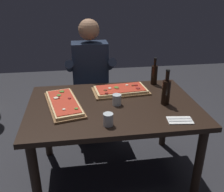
% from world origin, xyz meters
% --- Properties ---
extents(ground_plane, '(6.40, 6.40, 0.00)m').
position_xyz_m(ground_plane, '(0.00, 0.00, 0.00)').
color(ground_plane, '#2D2D33').
extents(dining_table, '(1.40, 0.96, 0.74)m').
position_xyz_m(dining_table, '(0.00, 0.00, 0.64)').
color(dining_table, black).
rests_on(dining_table, ground_plane).
extents(pizza_rectangular_front, '(0.52, 0.32, 0.05)m').
position_xyz_m(pizza_rectangular_front, '(0.11, 0.24, 0.76)').
color(pizza_rectangular_front, olive).
rests_on(pizza_rectangular_front, dining_table).
extents(pizza_rectangular_left, '(0.36, 0.61, 0.05)m').
position_xyz_m(pizza_rectangular_left, '(-0.40, 0.03, 0.76)').
color(pizza_rectangular_left, brown).
rests_on(pizza_rectangular_left, dining_table).
extents(wine_bottle_dark, '(0.07, 0.07, 0.30)m').
position_xyz_m(wine_bottle_dark, '(0.43, -0.06, 0.85)').
color(wine_bottle_dark, black).
rests_on(wine_bottle_dark, dining_table).
extents(oil_bottle_amber, '(0.06, 0.06, 0.27)m').
position_xyz_m(oil_bottle_amber, '(0.47, 0.39, 0.84)').
color(oil_bottle_amber, black).
rests_on(oil_bottle_amber, dining_table).
extents(tumbler_near_camera, '(0.07, 0.07, 0.09)m').
position_xyz_m(tumbler_near_camera, '(-0.08, -0.33, 0.78)').
color(tumbler_near_camera, silver).
rests_on(tumbler_near_camera, dining_table).
extents(tumbler_far_side, '(0.07, 0.07, 0.09)m').
position_xyz_m(tumbler_far_side, '(0.03, -0.01, 0.78)').
color(tumbler_far_side, silver).
rests_on(tumbler_far_side, dining_table).
extents(napkin_cutlery_set, '(0.19, 0.13, 0.01)m').
position_xyz_m(napkin_cutlery_set, '(0.44, -0.35, 0.74)').
color(napkin_cutlery_set, white).
rests_on(napkin_cutlery_set, dining_table).
extents(diner_chair, '(0.44, 0.44, 0.87)m').
position_xyz_m(diner_chair, '(-0.13, 0.86, 0.49)').
color(diner_chair, black).
rests_on(diner_chair, ground_plane).
extents(seated_diner, '(0.53, 0.41, 1.33)m').
position_xyz_m(seated_diner, '(-0.13, 0.74, 0.74)').
color(seated_diner, '#23232D').
rests_on(seated_diner, ground_plane).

